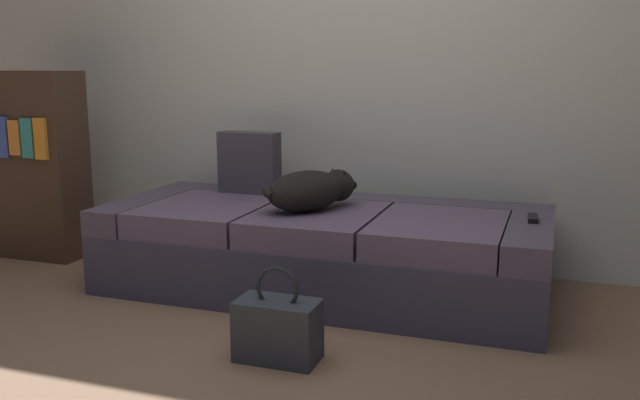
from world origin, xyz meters
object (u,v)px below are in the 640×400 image
Objects in this scene: throw_pillow at (249,163)px; bookshelf at (36,165)px; tv_remote at (533,218)px; couch at (323,249)px; dog_dark at (312,190)px; handbag at (278,329)px.

bookshelf is at bearing -171.04° from throw_pillow.
tv_remote is 2.83m from bookshelf.
throw_pillow reaches higher than couch.
handbag is (0.15, -0.80, -0.40)m from dog_dark.
bookshelf is (-2.83, 0.01, 0.11)m from tv_remote.
throw_pillow is at bearing 145.96° from dog_dark.
couch is 5.82× the size of handbag.
couch is at bearing 179.57° from tv_remote.
dog_dark is 1.60× the size of throw_pillow.
throw_pillow is 1.31m from bookshelf.
couch is 1.03m from tv_remote.
dog_dark is at bearing -121.99° from couch.
dog_dark is at bearing -4.08° from bookshelf.
bookshelf is (-1.29, -0.20, -0.05)m from throw_pillow.
tv_remote is at bearing 6.23° from dog_dark.
throw_pillow is at bearing 153.08° from couch.
dog_dark is 3.63× the size of tv_remote.
throw_pillow is 0.31× the size of bookshelf.
bookshelf reaches higher than dog_dark.
bookshelf is (-1.78, 0.13, 0.02)m from dog_dark.
handbag is (0.64, -1.13, -0.47)m from throw_pillow.
throw_pillow reaches higher than handbag.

